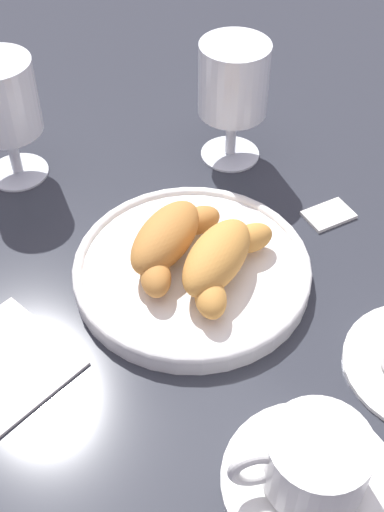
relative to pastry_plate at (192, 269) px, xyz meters
The scene contains 8 objects.
ground_plane 0.02m from the pastry_plate, 128.29° to the left, with size 2.20×2.20×0.00m, color #2D3038.
pastry_plate is the anchor object (origin of this frame).
croissant_large 0.04m from the pastry_plate, 64.42° to the right, with size 0.12×0.10×0.04m.
croissant_small 0.04m from the pastry_plate, 115.28° to the left, with size 0.13×0.10×0.04m.
coffee_cup_far 0.23m from the pastry_plate, 74.75° to the left, with size 0.14×0.14×0.06m.
juice_glass_left 0.22m from the pastry_plate, 140.86° to the right, with size 0.08×0.08×0.14m.
juice_glass_right 0.27m from the pastry_plate, 77.31° to the right, with size 0.08×0.08×0.14m.
sugar_packet 0.17m from the pastry_plate, behind, with size 0.05×0.03×0.01m, color white.
Camera 1 is at (0.28, 0.34, 0.48)m, focal length 47.37 mm.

